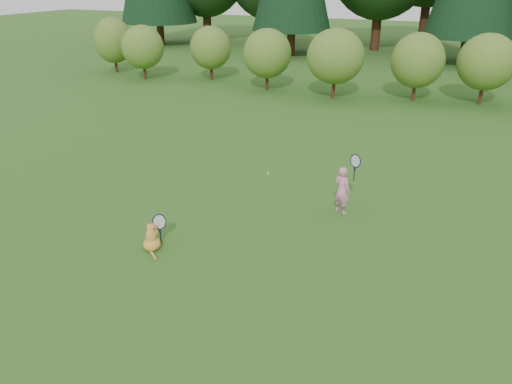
% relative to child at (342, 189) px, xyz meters
% --- Properties ---
extents(ground, '(100.00, 100.00, 0.00)m').
position_rel_child_xyz_m(ground, '(-1.68, -1.97, -0.55)').
color(ground, '#2A5919').
rests_on(ground, ground).
extents(shrub_row, '(28.00, 3.00, 2.80)m').
position_rel_child_xyz_m(shrub_row, '(-1.68, 11.03, 0.85)').
color(shrub_row, '#557825').
rests_on(shrub_row, ground).
extents(child, '(0.61, 0.37, 1.58)m').
position_rel_child_xyz_m(child, '(0.00, 0.00, 0.00)').
color(child, pink).
rests_on(child, ground).
extents(cat, '(0.54, 0.80, 0.73)m').
position_rel_child_xyz_m(cat, '(-2.83, -2.91, -0.27)').
color(cat, orange).
rests_on(cat, ground).
extents(tennis_ball, '(0.06, 0.06, 0.06)m').
position_rel_child_xyz_m(tennis_ball, '(-1.63, -0.18, 0.16)').
color(tennis_ball, '#B5CC18').
rests_on(tennis_ball, ground).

